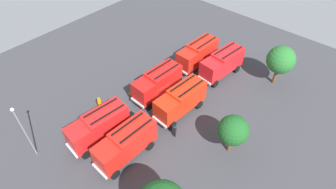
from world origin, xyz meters
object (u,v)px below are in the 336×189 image
Objects in this scene: firefighter_1 at (174,130)px; fire_truck_3 at (222,63)px; fire_truck_1 at (158,82)px; fire_truck_4 at (181,100)px; traffic_cone_1 at (113,107)px; traffic_cone_2 at (131,92)px; tree_0 at (281,60)px; lamppost at (23,129)px; fire_truck_5 at (126,143)px; tree_1 at (233,130)px; fire_truck_2 at (99,126)px; traffic_cone_0 at (200,86)px; fire_truck_0 at (198,53)px; firefighter_0 at (100,103)px.

fire_truck_3 is at bearing 4.45° from firefighter_1.
fire_truck_4 is (0.50, 4.34, 0.00)m from fire_truck_1.
fire_truck_3 and fire_truck_4 have the same top height.
traffic_cone_1 is 3.45m from traffic_cone_2.
lamppost is at bearing -26.40° from tree_0.
tree_1 is (-7.93, 8.03, 1.30)m from fire_truck_5.
fire_truck_5 is at bearing 152.57° from firefighter_1.
fire_truck_1 and fire_truck_2 have the same top height.
tree_0 is 11.30m from traffic_cone_0.
fire_truck_0 is at bearing -150.74° from fire_truck_4.
fire_truck_1 is at bearing 130.65° from traffic_cone_2.
tree_0 is (-3.98, 10.72, 1.81)m from fire_truck_0.
lamppost reaches higher than fire_truck_3.
traffic_cone_2 is 14.10m from lamppost.
fire_truck_5 reaches higher than firefighter_1.
lamppost is (25.18, -7.59, 2.10)m from fire_truck_3.
fire_truck_3 is at bearing 156.82° from traffic_cone_1.
traffic_cone_0 is (-14.16, -0.60, -1.78)m from fire_truck_5.
fire_truck_3 is 1.44× the size of tree_1.
lamppost reaches higher than traffic_cone_1.
fire_truck_3 is 16.49m from traffic_cone_1.
lamppost reaches higher than fire_truck_0.
fire_truck_5 is at bearing 101.62° from fire_truck_2.
tree_1 is (10.20, 12.18, 1.30)m from fire_truck_0.
lamppost reaches higher than fire_truck_2.
firefighter_1 is 2.89× the size of traffic_cone_1.
fire_truck_3 reaches higher than traffic_cone_1.
fire_truck_4 is 7.98m from tree_1.
fire_truck_5 is (18.13, 4.15, 0.00)m from fire_truck_0.
fire_truck_1 is 1.00× the size of lamppost.
fire_truck_4 is at bearing 8.84° from traffic_cone_0.
traffic_cone_2 is at bearing -61.94° from firefighter_0.
tree_1 is 11.09m from traffic_cone_0.
traffic_cone_2 is at bearing -41.71° from tree_0.
tree_1 is at bearing -121.62° from firefighter_0.
tree_0 is at bearing 144.81° from traffic_cone_1.
tree_1 is 8.17× the size of traffic_cone_1.
tree_0 is 9.36× the size of traffic_cone_1.
tree_1 is at bearing 130.28° from fire_truck_2.
fire_truck_1 is at bearing -39.99° from tree_0.
lamppost reaches higher than tree_1.
fire_truck_5 is 3.96× the size of firefighter_0.
firefighter_1 is at bearing 17.68° from traffic_cone_0.
fire_truck_0 is at bearing -63.81° from firefighter_0.
traffic_cone_1 is at bearing -35.19° from tree_0.
fire_truck_3 is at bearing 173.47° from traffic_cone_0.
lamppost reaches higher than firefighter_0.
fire_truck_0 is 11.60× the size of traffic_cone_1.
tree_0 is at bearing 138.29° from traffic_cone_2.
tree_1 is 15.34m from traffic_cone_2.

